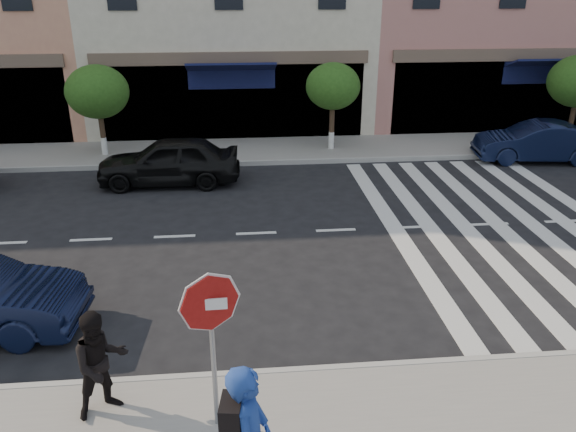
{
  "coord_description": "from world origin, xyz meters",
  "views": [
    {
      "loc": [
        -0.4,
        -8.65,
        5.83
      ],
      "look_at": [
        0.58,
        1.74,
        1.4
      ],
      "focal_mm": 35.0,
      "sensor_mm": 36.0,
      "label": 1
    }
  ],
  "objects_px": {
    "walker": "(101,363)",
    "car_far_right": "(537,142)",
    "stop_sign": "(211,317)",
    "car_far_mid": "(169,161)"
  },
  "relations": [
    {
      "from": "walker",
      "to": "stop_sign",
      "type": "bearing_deg",
      "value": -45.83
    },
    {
      "from": "car_far_mid",
      "to": "car_far_right",
      "type": "bearing_deg",
      "value": 96.36
    },
    {
      "from": "car_far_right",
      "to": "car_far_mid",
      "type": "bearing_deg",
      "value": -77.18
    },
    {
      "from": "stop_sign",
      "to": "walker",
      "type": "xyz_separation_m",
      "value": [
        -1.57,
        0.42,
        -0.92
      ]
    },
    {
      "from": "car_far_mid",
      "to": "car_far_right",
      "type": "height_order",
      "value": "car_far_mid"
    },
    {
      "from": "walker",
      "to": "car_far_right",
      "type": "distance_m",
      "value": 16.59
    },
    {
      "from": "walker",
      "to": "car_far_right",
      "type": "xyz_separation_m",
      "value": [
        12.2,
        11.24,
        -0.28
      ]
    },
    {
      "from": "stop_sign",
      "to": "walker",
      "type": "height_order",
      "value": "stop_sign"
    },
    {
      "from": "walker",
      "to": "car_far_right",
      "type": "bearing_deg",
      "value": 11.85
    },
    {
      "from": "stop_sign",
      "to": "car_far_mid",
      "type": "xyz_separation_m",
      "value": [
        -1.66,
        10.49,
        -1.15
      ]
    }
  ]
}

